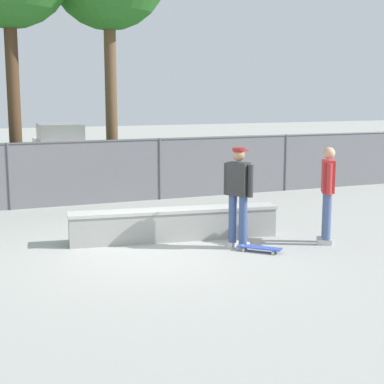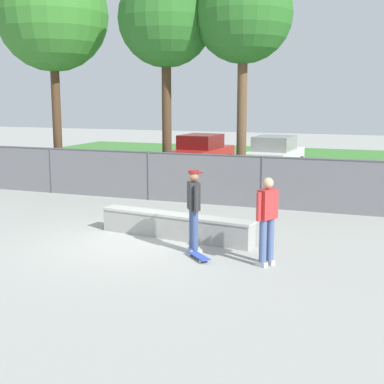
{
  "view_description": "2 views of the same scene",
  "coord_description": "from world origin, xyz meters",
  "px_view_note": "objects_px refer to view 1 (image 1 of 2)",
  "views": [
    {
      "loc": [
        -3.05,
        -9.5,
        2.8
      ],
      "look_at": [
        1.06,
        0.68,
        0.94
      ],
      "focal_mm": 54.92,
      "sensor_mm": 36.0,
      "label": 1
    },
    {
      "loc": [
        5.54,
        -10.79,
        3.39
      ],
      "look_at": [
        1.16,
        0.95,
        1.15
      ],
      "focal_mm": 49.8,
      "sensor_mm": 36.0,
      "label": 2
    }
  ],
  "objects_px": {
    "car_white": "(60,145)",
    "skateboarder": "(238,192)",
    "skateboard": "(259,248)",
    "bystander": "(328,191)",
    "concrete_ledge": "(175,224)"
  },
  "relations": [
    {
      "from": "car_white",
      "to": "skateboarder",
      "type": "bearing_deg",
      "value": -85.85
    },
    {
      "from": "skateboarder",
      "to": "skateboard",
      "type": "bearing_deg",
      "value": -57.58
    },
    {
      "from": "skateboard",
      "to": "car_white",
      "type": "bearing_deg",
      "value": 95.05
    },
    {
      "from": "car_white",
      "to": "bystander",
      "type": "distance_m",
      "value": 13.89
    },
    {
      "from": "bystander",
      "to": "skateboard",
      "type": "bearing_deg",
      "value": -177.35
    },
    {
      "from": "skateboarder",
      "to": "bystander",
      "type": "distance_m",
      "value": 1.72
    },
    {
      "from": "concrete_ledge",
      "to": "skateboarder",
      "type": "distance_m",
      "value": 1.51
    },
    {
      "from": "car_white",
      "to": "concrete_ledge",
      "type": "bearing_deg",
      "value": -89.46
    },
    {
      "from": "concrete_ledge",
      "to": "car_white",
      "type": "bearing_deg",
      "value": 90.54
    },
    {
      "from": "concrete_ledge",
      "to": "car_white",
      "type": "distance_m",
      "value": 12.31
    },
    {
      "from": "concrete_ledge",
      "to": "bystander",
      "type": "relative_size",
      "value": 2.23
    },
    {
      "from": "skateboarder",
      "to": "bystander",
      "type": "xyz_separation_m",
      "value": [
        1.69,
        -0.32,
        -0.02
      ]
    },
    {
      "from": "skateboard",
      "to": "bystander",
      "type": "distance_m",
      "value": 1.72
    },
    {
      "from": "bystander",
      "to": "car_white",
      "type": "bearing_deg",
      "value": 101.03
    },
    {
      "from": "skateboarder",
      "to": "car_white",
      "type": "height_order",
      "value": "skateboarder"
    }
  ]
}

